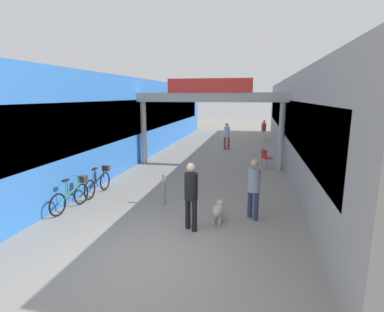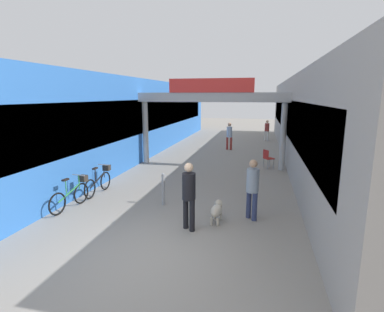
% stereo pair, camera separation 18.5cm
% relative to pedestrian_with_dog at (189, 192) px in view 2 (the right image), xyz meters
% --- Properties ---
extents(ground_plane, '(80.00, 80.00, 0.00)m').
position_rel_pedestrian_with_dog_xyz_m(ground_plane, '(-0.64, -1.33, -1.02)').
color(ground_plane, gray).
extents(storefront_left, '(3.00, 26.00, 4.26)m').
position_rel_pedestrian_with_dog_xyz_m(storefront_left, '(-5.73, 9.67, 1.11)').
color(storefront_left, blue).
rests_on(storefront_left, ground_plane).
extents(storefront_right, '(3.00, 26.00, 4.26)m').
position_rel_pedestrian_with_dog_xyz_m(storefront_right, '(4.45, 9.67, 1.11)').
color(storefront_right, '#9E9993').
rests_on(storefront_right, ground_plane).
extents(arcade_sign_gateway, '(7.40, 0.47, 4.18)m').
position_rel_pedestrian_with_dog_xyz_m(arcade_sign_gateway, '(-0.64, 7.12, 1.97)').
color(arcade_sign_gateway, '#B2B2B2').
rests_on(arcade_sign_gateway, ground_plane).
extents(pedestrian_with_dog, '(0.47, 0.47, 1.77)m').
position_rel_pedestrian_with_dog_xyz_m(pedestrian_with_dog, '(0.00, 0.00, 0.00)').
color(pedestrian_with_dog, black).
rests_on(pedestrian_with_dog, ground_plane).
extents(pedestrian_companion, '(0.48, 0.48, 1.71)m').
position_rel_pedestrian_with_dog_xyz_m(pedestrian_companion, '(1.55, 1.05, -0.04)').
color(pedestrian_companion, navy).
rests_on(pedestrian_companion, ground_plane).
extents(pedestrian_carrying_crate, '(0.39, 0.38, 1.73)m').
position_rel_pedestrian_with_dog_xyz_m(pedestrian_carrying_crate, '(-0.23, 11.91, -0.03)').
color(pedestrian_carrying_crate, '#99332D').
rests_on(pedestrian_carrying_crate, ground_plane).
extents(pedestrian_elderly_walking, '(0.48, 0.48, 1.57)m').
position_rel_pedestrian_with_dog_xyz_m(pedestrian_elderly_walking, '(2.16, 16.44, -0.13)').
color(pedestrian_elderly_walking, silver).
rests_on(pedestrian_elderly_walking, ground_plane).
extents(dog_on_leash, '(0.33, 0.75, 0.55)m').
position_rel_pedestrian_with_dog_xyz_m(dog_on_leash, '(0.62, 0.66, -0.68)').
color(dog_on_leash, beige).
rests_on(dog_on_leash, ground_plane).
extents(bicycle_green_nearest, '(0.46, 1.68, 0.98)m').
position_rel_pedestrian_with_dog_xyz_m(bicycle_green_nearest, '(-3.86, 0.70, -0.58)').
color(bicycle_green_nearest, black).
rests_on(bicycle_green_nearest, ground_plane).
extents(bicycle_black_second, '(0.46, 1.69, 0.98)m').
position_rel_pedestrian_with_dog_xyz_m(bicycle_black_second, '(-3.78, 2.17, -0.58)').
color(bicycle_black_second, black).
rests_on(bicycle_black_second, ground_plane).
extents(bollard_post_metal, '(0.10, 0.10, 1.03)m').
position_rel_pedestrian_with_dog_xyz_m(bollard_post_metal, '(-1.21, 1.58, -0.50)').
color(bollard_post_metal, gray).
rests_on(bollard_post_metal, ground_plane).
extents(cafe_chair_red_nearer, '(0.55, 0.55, 0.89)m').
position_rel_pedestrian_with_dog_xyz_m(cafe_chair_red_nearer, '(2.07, 7.33, -0.48)').
color(cafe_chair_red_nearer, gray).
rests_on(cafe_chair_red_nearer, ground_plane).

